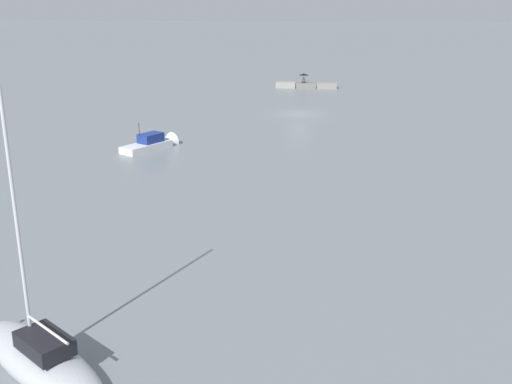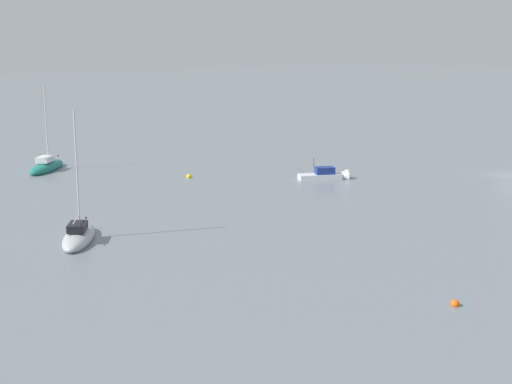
# 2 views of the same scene
# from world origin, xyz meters

# --- Properties ---
(ground_plane) EXTENTS (500.00, 500.00, 0.00)m
(ground_plane) POSITION_xyz_m (0.00, 0.00, 0.00)
(ground_plane) COLOR slate
(sailboat_grey_near) EXTENTS (6.88, 5.83, 9.79)m
(sailboat_grey_near) POSITION_xyz_m (6.09, 47.16, 0.35)
(sailboat_grey_near) COLOR #ADB2B7
(sailboat_grey_near) RESTS_ON ground_plane
(sailboat_teal_mid) EXTENTS (7.19, 7.28, 9.75)m
(sailboat_teal_mid) POSITION_xyz_m (35.00, 36.53, 0.39)
(sailboat_teal_mid) COLOR #197266
(sailboat_teal_mid) RESTS_ON ground_plane
(motorboat_white_near) EXTENTS (3.97, 5.27, 2.90)m
(motorboat_white_near) POSITION_xyz_m (11.01, 16.36, 0.31)
(motorboat_white_near) COLOR silver
(motorboat_white_near) RESTS_ON ground_plane
(mooring_buoy_near) EXTENTS (0.58, 0.58, 0.58)m
(mooring_buoy_near) POSITION_xyz_m (20.97, 27.03, 0.10)
(mooring_buoy_near) COLOR yellow
(mooring_buoy_near) RESTS_ON ground_plane
(mooring_buoy_mid) EXTENTS (0.52, 0.52, 0.52)m
(mooring_buoy_mid) POSITION_xyz_m (-19.20, 37.42, 0.09)
(mooring_buoy_mid) COLOR #EA5914
(mooring_buoy_mid) RESTS_ON ground_plane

